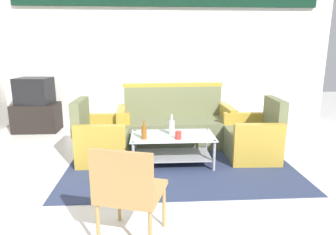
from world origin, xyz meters
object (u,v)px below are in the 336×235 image
bottle_clear (172,127)px  couch (175,126)px  coffee_table (173,145)px  cup (178,135)px  wicker_chair (128,188)px  tv_stand (37,117)px  armchair_left (102,140)px  television (34,91)px  armchair_right (254,139)px  bottle_brown (144,132)px

bottle_clear → couch: bearing=82.0°
coffee_table → cup: bearing=-71.0°
cup → wicker_chair: 1.57m
tv_stand → wicker_chair: wicker_chair is taller
armchair_left → bottle_clear: 1.00m
armchair_left → television: (-1.44, 1.57, 0.47)m
bottle_clear → wicker_chair: 1.76m
armchair_right → coffee_table: 1.17m
wicker_chair → coffee_table: bearing=90.7°
bottle_clear → wicker_chair: bearing=-105.2°
bottle_clear → television: bearing=144.1°
armchair_right → cup: (-1.10, -0.34, 0.17)m
armchair_right → bottle_brown: size_ratio=3.58×
television → wicker_chair: size_ratio=0.78×
couch → tv_stand: 2.69m
armchair_left → bottle_clear: size_ratio=3.13×
armchair_right → bottle_clear: bearing=97.8°
television → tv_stand: bearing=90.0°
bottle_clear → wicker_chair: (-0.46, -1.70, -0.02)m
armchair_right → coffee_table: bearing=100.1°
bottle_brown → television: (-2.04, 1.93, 0.26)m
armchair_right → television: television is taller
coffee_table → armchair_left: bearing=167.3°
cup → tv_stand: tv_stand is taller
coffee_table → wicker_chair: (-0.47, -1.65, 0.22)m
armchair_left → cup: 1.11m
coffee_table → bottle_brown: 0.46m
armchair_right → tv_stand: bearing=67.6°
coffee_table → tv_stand: bearing=143.5°
bottle_clear → cup: size_ratio=2.72×
armchair_right → cup: size_ratio=8.50×
armchair_right → tv_stand: armchair_right is taller
armchair_right → coffee_table: (-1.16, -0.17, -0.02)m
armchair_right → bottle_clear: 1.20m
armchair_right → tv_stand: (-3.57, 1.62, -0.03)m
couch → armchair_right: (1.06, -0.67, -0.03)m
cup → television: bearing=141.6°
armchair_left → cup: bearing=70.5°
couch → coffee_table: couch is taller
bottle_brown → armchair_right: bearing=11.2°
bottle_brown → wicker_chair: size_ratio=0.28×
bottle_brown → cup: size_ratio=2.38×
armchair_right → wicker_chair: bearing=140.1°
couch → wicker_chair: size_ratio=2.18×
couch → cup: (-0.04, -1.00, 0.14)m
cup → wicker_chair: wicker_chair is taller
bottle_clear → wicker_chair: wicker_chair is taller
bottle_brown → television: bearing=136.6°
coffee_table → television: (-2.41, 1.79, 0.49)m
armchair_left → coffee_table: size_ratio=0.77×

